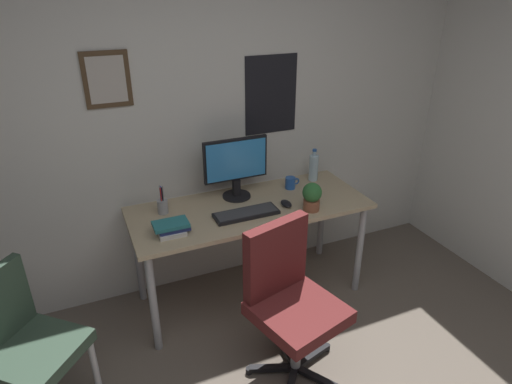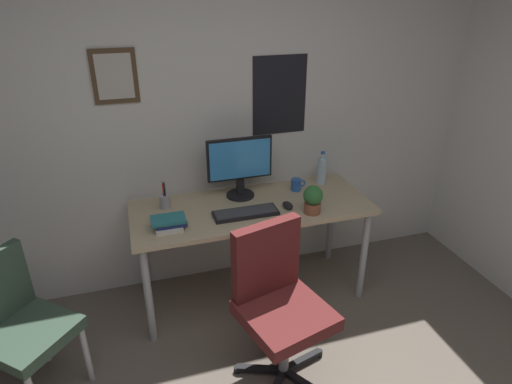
# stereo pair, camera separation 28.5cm
# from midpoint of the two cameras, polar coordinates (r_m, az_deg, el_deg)

# --- Properties ---
(wall_back) EXTENTS (4.40, 0.10, 2.60)m
(wall_back) POSITION_cam_midpoint_polar(r_m,az_deg,el_deg) (3.10, -11.18, 9.56)
(wall_back) COLOR silver
(wall_back) RESTS_ON ground_plane
(desk) EXTENTS (1.64, 0.66, 0.75)m
(desk) POSITION_cam_midpoint_polar(r_m,az_deg,el_deg) (3.04, -3.44, -3.27)
(desk) COLOR tan
(desk) RESTS_ON ground_plane
(office_chair) EXTENTS (0.58, 0.59, 0.95)m
(office_chair) POSITION_cam_midpoint_polar(r_m,az_deg,el_deg) (2.55, 1.07, -13.48)
(office_chair) COLOR #591E1E
(office_chair) RESTS_ON ground_plane
(side_chair) EXTENTS (0.59, 0.59, 0.88)m
(side_chair) POSITION_cam_midpoint_polar(r_m,az_deg,el_deg) (2.68, -31.03, -16.36)
(side_chair) COLOR #334738
(side_chair) RESTS_ON ground_plane
(monitor) EXTENTS (0.46, 0.20, 0.43)m
(monitor) POSITION_cam_midpoint_polar(r_m,az_deg,el_deg) (3.04, -5.34, 3.38)
(monitor) COLOR black
(monitor) RESTS_ON desk
(keyboard) EXTENTS (0.43, 0.15, 0.03)m
(keyboard) POSITION_cam_midpoint_polar(r_m,az_deg,el_deg) (2.88, -4.11, -2.88)
(keyboard) COLOR black
(keyboard) RESTS_ON desk
(computer_mouse) EXTENTS (0.06, 0.11, 0.04)m
(computer_mouse) POSITION_cam_midpoint_polar(r_m,az_deg,el_deg) (2.99, 1.23, -1.60)
(computer_mouse) COLOR black
(computer_mouse) RESTS_ON desk
(water_bottle) EXTENTS (0.07, 0.07, 0.25)m
(water_bottle) POSITION_cam_midpoint_polar(r_m,az_deg,el_deg) (3.36, 5.12, 3.18)
(water_bottle) COLOR silver
(water_bottle) RESTS_ON desk
(coffee_mug_near) EXTENTS (0.11, 0.07, 0.09)m
(coffee_mug_near) POSITION_cam_midpoint_polar(r_m,az_deg,el_deg) (3.23, 2.04, 1.14)
(coffee_mug_near) COLOR #2659B2
(coffee_mug_near) RESTS_ON desk
(potted_plant) EXTENTS (0.13, 0.13, 0.20)m
(potted_plant) POSITION_cam_midpoint_polar(r_m,az_deg,el_deg) (2.91, 4.52, -0.57)
(potted_plant) COLOR brown
(potted_plant) RESTS_ON desk
(pen_cup) EXTENTS (0.07, 0.07, 0.20)m
(pen_cup) POSITION_cam_midpoint_polar(r_m,az_deg,el_deg) (2.98, -14.77, -1.81)
(pen_cup) COLOR #9EA0A5
(pen_cup) RESTS_ON desk
(book_stack_left) EXTENTS (0.22, 0.14, 0.08)m
(book_stack_left) POSITION_cam_midpoint_polar(r_m,az_deg,el_deg) (2.74, -13.86, -4.60)
(book_stack_left) COLOR silver
(book_stack_left) RESTS_ON desk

